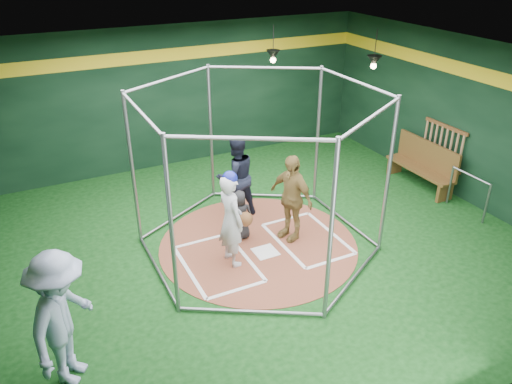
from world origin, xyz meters
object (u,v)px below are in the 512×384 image
batter_figure (231,219)px  umpire (236,176)px  dugout_bench (423,164)px  visitor_leopard (291,197)px

batter_figure → umpire: batter_figure is taller
batter_figure → dugout_bench: bearing=9.5°
umpire → dugout_bench: bearing=168.2°
umpire → dugout_bench: 4.58m
umpire → dugout_bench: umpire is taller
visitor_leopard → dugout_bench: (3.95, 0.62, -0.32)m
visitor_leopard → umpire: (-0.57, 1.28, 0.02)m
umpire → visitor_leopard: bearing=110.6°
batter_figure → dugout_bench: 5.40m
visitor_leopard → batter_figure: bearing=-96.3°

